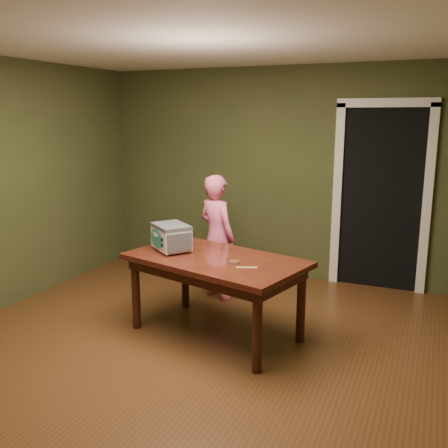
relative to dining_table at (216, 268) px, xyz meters
name	(u,v)px	position (x,y,z in m)	size (l,w,h in m)	color
floor	(182,355)	(-0.09, -0.50, -0.65)	(5.00, 5.00, 0.00)	brown
room_shell	(179,156)	(-0.09, -0.50, 1.06)	(4.52, 5.02, 2.61)	#434926
doorway	(384,196)	(1.21, 2.28, 0.41)	(1.10, 0.66, 2.25)	black
dining_table	(216,268)	(0.00, 0.00, 0.00)	(1.77, 1.27, 0.75)	#3E110E
toy_oven	(171,236)	(-0.49, 0.06, 0.24)	(0.48, 0.45, 0.25)	#4C4F54
baking_pan	(234,262)	(0.22, -0.10, 0.11)	(0.10, 0.10, 0.02)	silver
spatula	(247,268)	(0.38, -0.19, 0.10)	(0.18, 0.03, 0.01)	#EABA65
child	(217,237)	(-0.40, 0.92, 0.04)	(0.51, 0.33, 1.39)	pink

